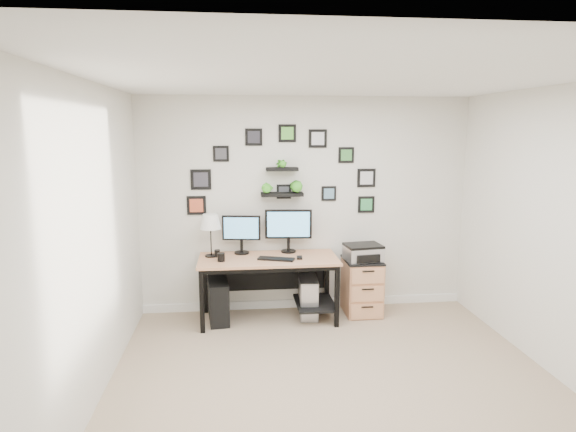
{
  "coord_description": "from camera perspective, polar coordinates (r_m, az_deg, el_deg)",
  "views": [
    {
      "loc": [
        -0.84,
        -3.74,
        2.21
      ],
      "look_at": [
        -0.24,
        1.83,
        1.2
      ],
      "focal_mm": 30.0,
      "sensor_mm": 36.0,
      "label": 1
    }
  ],
  "objects": [
    {
      "name": "room",
      "position": [
        6.17,
        2.07,
        -10.26
      ],
      "size": [
        4.0,
        4.0,
        4.0
      ],
      "color": "tan",
      "rests_on": "ground"
    },
    {
      "name": "desk",
      "position": [
        5.64,
        -2.0,
        -6.08
      ],
      "size": [
        1.6,
        0.7,
        0.75
      ],
      "color": "tan",
      "rests_on": "ground"
    },
    {
      "name": "pen_cup",
      "position": [
        5.66,
        -8.39,
        -4.41
      ],
      "size": [
        0.06,
        0.06,
        0.08
      ],
      "primitive_type": "cylinder",
      "color": "black",
      "rests_on": "desk"
    },
    {
      "name": "file_cabinet",
      "position": [
        5.96,
        8.75,
        -8.22
      ],
      "size": [
        0.43,
        0.53,
        0.67
      ],
      "color": "tan",
      "rests_on": "ground"
    },
    {
      "name": "pc_tower_grey",
      "position": [
        5.84,
        2.4,
        -9.54
      ],
      "size": [
        0.24,
        0.49,
        0.47
      ],
      "color": "gray",
      "rests_on": "ground"
    },
    {
      "name": "keyboard",
      "position": [
        5.49,
        -1.42,
        -5.11
      ],
      "size": [
        0.43,
        0.25,
        0.02
      ],
      "primitive_type": "cube",
      "rotation": [
        0.0,
        0.0,
        -0.32
      ],
      "color": "black",
      "rests_on": "desk"
    },
    {
      "name": "mouse",
      "position": [
        5.52,
        1.37,
        -4.96
      ],
      "size": [
        0.07,
        0.1,
        0.03
      ],
      "primitive_type": "cube",
      "rotation": [
        0.0,
        0.0,
        -0.08
      ],
      "color": "black",
      "rests_on": "desk"
    },
    {
      "name": "wall_decor",
      "position": [
        5.72,
        -0.49,
        4.78
      ],
      "size": [
        2.28,
        0.18,
        1.07
      ],
      "color": "black",
      "rests_on": "ground"
    },
    {
      "name": "mug",
      "position": [
        5.47,
        -7.93,
        -4.86
      ],
      "size": [
        0.08,
        0.08,
        0.09
      ],
      "primitive_type": "cylinder",
      "color": "black",
      "rests_on": "desk"
    },
    {
      "name": "table_lamp",
      "position": [
        5.62,
        -9.18,
        -0.79
      ],
      "size": [
        0.24,
        0.24,
        0.5
      ],
      "color": "black",
      "rests_on": "desk"
    },
    {
      "name": "pc_tower_black",
      "position": [
        5.73,
        -8.24,
        -9.94
      ],
      "size": [
        0.27,
        0.51,
        0.49
      ],
      "primitive_type": "cube",
      "rotation": [
        0.0,
        0.0,
        0.11
      ],
      "color": "black",
      "rests_on": "ground"
    },
    {
      "name": "monitor_left",
      "position": [
        5.72,
        -5.55,
        -1.84
      ],
      "size": [
        0.45,
        0.2,
        0.46
      ],
      "color": "black",
      "rests_on": "desk"
    },
    {
      "name": "monitor_right",
      "position": [
        5.75,
        0.05,
        -1.32
      ],
      "size": [
        0.56,
        0.2,
        0.52
      ],
      "color": "black",
      "rests_on": "desk"
    },
    {
      "name": "printer",
      "position": [
        5.81,
        8.91,
        -4.28
      ],
      "size": [
        0.46,
        0.38,
        0.19
      ],
      "color": "silver",
      "rests_on": "file_cabinet"
    }
  ]
}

